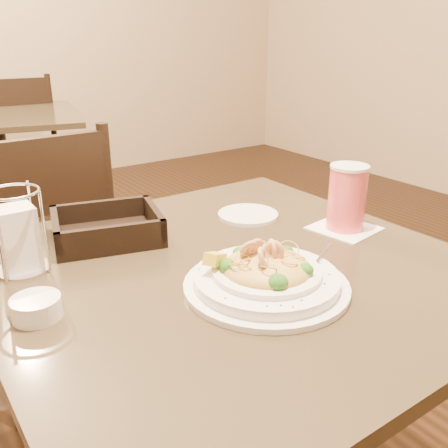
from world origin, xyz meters
TOP-DOWN VIEW (x-y plane):
  - main_table at (0.00, 0.00)m, footprint 0.90×0.90m
  - dining_chair_near at (-0.15, 0.81)m, footprint 0.43×0.43m
  - dining_chair_far at (0.26, 2.69)m, footprint 0.46×0.46m
  - pasta_bowl at (-0.00, -0.12)m, footprint 0.32×0.30m
  - drink_glass at (0.33, 0.00)m, footprint 0.15×0.15m
  - bread_basket at (-0.14, 0.26)m, footprint 0.27×0.24m
  - napkin_caddy at (-0.34, 0.21)m, footprint 0.10×0.10m
  - side_plate at (0.20, 0.19)m, footprint 0.19×0.19m
  - butter_ramekin at (-0.36, 0.02)m, footprint 0.10×0.10m

SIDE VIEW (x-z plane):
  - dining_chair_near at x=-0.15m, z-range 0.03..0.96m
  - dining_chair_far at x=0.26m, z-range 0.03..0.96m
  - main_table at x=0.00m, z-range 0.14..0.89m
  - side_plate at x=0.20m, z-range 0.75..0.76m
  - butter_ramekin at x=-0.36m, z-range 0.75..0.79m
  - bread_basket at x=-0.14m, z-range 0.74..0.81m
  - pasta_bowl at x=0.00m, z-range 0.73..0.83m
  - napkin_caddy at x=-0.34m, z-range 0.74..0.90m
  - drink_glass at x=0.33m, z-range 0.75..0.90m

